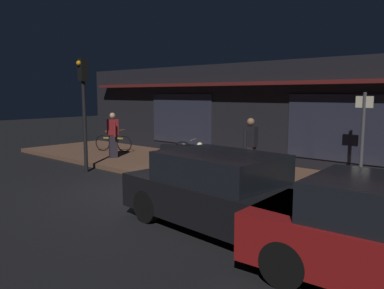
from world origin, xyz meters
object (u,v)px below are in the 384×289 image
person_bystander (250,145)px  traffic_light_pole (83,95)px  motorcycle (179,153)px  bicycle_parked (113,143)px  parked_car_near (224,192)px  person_photographer (113,134)px  sign_post (363,132)px

person_bystander → traffic_light_pole: 5.45m
motorcycle → person_bystander: (2.21, 0.68, 0.38)m
person_bystander → traffic_light_pole: bearing=-151.6°
bicycle_parked → person_bystander: 6.82m
bicycle_parked → traffic_light_pole: traffic_light_pole is taller
traffic_light_pole → motorcycle: bearing=37.0°
person_bystander → parked_car_near: person_bystander is taller
motorcycle → parked_car_near: 5.15m
person_photographer → traffic_light_pole: traffic_light_pole is taller
motorcycle → person_bystander: 2.35m
person_bystander → sign_post: size_ratio=0.70×
person_photographer → parked_car_near: 8.01m
motorcycle → parked_car_near: (4.10, -3.11, 0.06)m
bicycle_parked → person_photographer: (1.29, -0.97, 0.52)m
person_bystander → traffic_light_pole: (-4.63, -2.50, 1.45)m
bicycle_parked → parked_car_near: bearing=-24.8°
motorcycle → sign_post: sign_post is taller
bicycle_parked → person_bystander: bearing=-1.9°
motorcycle → traffic_light_pole: (-2.41, -1.82, 1.83)m
traffic_light_pole → parked_car_near: traffic_light_pole is taller
motorcycle → person_photographer: person_photographer is taller
person_bystander → parked_car_near: (1.89, -3.79, -0.32)m
parked_car_near → motorcycle: bearing=142.8°
person_photographer → traffic_light_pole: bearing=-63.2°
person_bystander → motorcycle: bearing=-163.0°
person_bystander → sign_post: sign_post is taller
bicycle_parked → motorcycle: bearing=-11.2°
bicycle_parked → traffic_light_pole: 4.00m
motorcycle → person_bystander: person_bystander is taller
parked_car_near → bicycle_parked: bearing=155.2°
motorcycle → sign_post: 5.35m
bicycle_parked → parked_car_near: parked_car_near is taller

